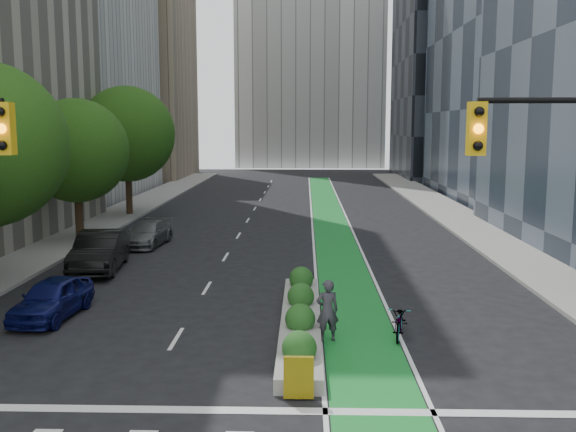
# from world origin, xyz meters

# --- Properties ---
(sidewalk_left) EXTENTS (3.60, 90.00, 0.15)m
(sidewalk_left) POSITION_xyz_m (-11.80, 25.00, 0.07)
(sidewalk_left) COLOR gray
(sidewalk_left) RESTS_ON ground
(sidewalk_right) EXTENTS (3.60, 90.00, 0.15)m
(sidewalk_right) POSITION_xyz_m (11.80, 25.00, 0.07)
(sidewalk_right) COLOR gray
(sidewalk_right) RESTS_ON ground
(bike_lane_paint) EXTENTS (2.20, 70.00, 0.01)m
(bike_lane_paint) POSITION_xyz_m (3.00, 30.00, 0.01)
(bike_lane_paint) COLOR #17832D
(bike_lane_paint) RESTS_ON ground
(building_tan_far) EXTENTS (14.00, 16.00, 26.00)m
(building_tan_far) POSITION_xyz_m (-20.00, 66.00, 13.00)
(building_tan_far) COLOR tan
(building_tan_far) RESTS_ON ground
(building_dark_end) EXTENTS (14.00, 18.00, 28.00)m
(building_dark_end) POSITION_xyz_m (20.00, 68.00, 14.00)
(building_dark_end) COLOR black
(building_dark_end) RESTS_ON ground
(tree_midfar) EXTENTS (5.60, 5.60, 7.76)m
(tree_midfar) POSITION_xyz_m (-11.00, 22.00, 4.95)
(tree_midfar) COLOR black
(tree_midfar) RESTS_ON ground
(tree_far) EXTENTS (6.60, 6.60, 9.00)m
(tree_far) POSITION_xyz_m (-11.00, 32.00, 5.69)
(tree_far) COLOR black
(tree_far) RESTS_ON ground
(median_planter) EXTENTS (1.20, 10.26, 1.10)m
(median_planter) POSITION_xyz_m (1.20, 7.04, 0.37)
(median_planter) COLOR gray
(median_planter) RESTS_ON ground
(bicycle) EXTENTS (1.04, 1.99, 1.00)m
(bicycle) POSITION_xyz_m (4.20, 6.38, 0.50)
(bicycle) COLOR gray
(bicycle) RESTS_ON ground
(cyclist) EXTENTS (0.75, 0.56, 1.86)m
(cyclist) POSITION_xyz_m (2.00, 5.94, 0.93)
(cyclist) COLOR #36313B
(cyclist) RESTS_ON ground
(parked_car_left_near) EXTENTS (1.88, 4.02, 1.33)m
(parked_car_left_near) POSITION_xyz_m (-7.00, 8.00, 0.67)
(parked_car_left_near) COLOR #0D114E
(parked_car_left_near) RESTS_ON ground
(parked_car_left_mid) EXTENTS (2.32, 5.34, 1.71)m
(parked_car_left_mid) POSITION_xyz_m (-7.65, 15.00, 0.85)
(parked_car_left_mid) COLOR black
(parked_car_left_mid) RESTS_ON ground
(parked_car_left_far) EXTENTS (2.17, 4.53, 1.27)m
(parked_car_left_far) POSITION_xyz_m (-7.00, 20.86, 0.64)
(parked_car_left_far) COLOR #505355
(parked_car_left_far) RESTS_ON ground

